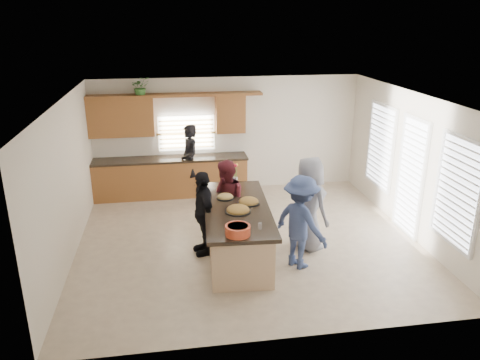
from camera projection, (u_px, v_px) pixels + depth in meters
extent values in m
plane|color=beige|center=(248.00, 240.00, 9.19)|extent=(6.50, 6.50, 0.00)
cube|color=silver|center=(227.00, 134.00, 11.52)|extent=(6.50, 0.02, 2.80)
cube|color=silver|center=(289.00, 247.00, 5.93)|extent=(6.50, 0.02, 2.80)
cube|color=silver|center=(67.00, 182.00, 8.24)|extent=(0.02, 6.00, 2.80)
cube|color=silver|center=(411.00, 164.00, 9.20)|extent=(0.02, 6.00, 2.80)
cube|color=white|center=(249.00, 98.00, 8.25)|extent=(6.50, 6.00, 0.02)
cube|color=brown|center=(171.00, 178.00, 11.33)|extent=(3.65, 0.62, 0.90)
cube|color=black|center=(170.00, 159.00, 11.18)|extent=(3.70, 0.65, 0.05)
cube|color=brown|center=(121.00, 117.00, 10.80)|extent=(1.50, 0.36, 0.90)
cube|color=brown|center=(230.00, 114.00, 11.17)|extent=(0.70, 0.36, 0.90)
cube|color=brown|center=(176.00, 95.00, 10.83)|extent=(4.05, 0.40, 0.06)
cube|color=olive|center=(187.00, 133.00, 11.31)|extent=(1.35, 0.08, 0.85)
cube|color=white|center=(381.00, 146.00, 10.39)|extent=(0.06, 1.10, 1.75)
cube|color=white|center=(410.00, 177.00, 9.17)|extent=(0.06, 0.85, 2.25)
cube|color=white|center=(457.00, 192.00, 7.69)|extent=(0.06, 1.10, 1.75)
cube|color=tan|center=(237.00, 233.00, 8.49)|extent=(1.15, 2.56, 0.88)
cube|color=black|center=(237.00, 209.00, 8.34)|extent=(1.31, 2.76, 0.07)
cube|color=black|center=(237.00, 252.00, 8.63)|extent=(1.06, 2.47, 0.08)
cylinder|color=black|center=(238.00, 211.00, 8.11)|extent=(0.45, 0.45, 0.02)
ellipsoid|color=#B18737|center=(238.00, 210.00, 8.10)|extent=(0.41, 0.41, 0.18)
cylinder|color=black|center=(249.00, 203.00, 8.48)|extent=(0.41, 0.41, 0.02)
ellipsoid|color=#B18737|center=(249.00, 202.00, 8.47)|extent=(0.37, 0.37, 0.16)
cylinder|color=black|center=(225.00, 198.00, 8.71)|extent=(0.33, 0.33, 0.02)
ellipsoid|color=tan|center=(225.00, 197.00, 8.70)|extent=(0.30, 0.30, 0.13)
cylinder|color=#E74D2A|center=(238.00, 230.00, 7.24)|extent=(0.40, 0.40, 0.16)
cylinder|color=beige|center=(238.00, 227.00, 7.22)|extent=(0.33, 0.33, 0.04)
cylinder|color=white|center=(260.00, 226.00, 7.43)|extent=(0.07, 0.07, 0.11)
cylinder|color=#C593D7|center=(229.00, 188.00, 9.16)|extent=(0.19, 0.19, 0.06)
cylinder|color=silver|center=(235.00, 180.00, 9.42)|extent=(0.12, 0.12, 0.16)
imported|color=#418033|center=(141.00, 87.00, 10.64)|extent=(0.50, 0.46, 0.46)
imported|color=black|center=(190.00, 161.00, 11.17)|extent=(0.58, 0.73, 1.76)
imported|color=maroon|center=(226.00, 202.00, 8.91)|extent=(0.77, 0.90, 1.62)
imported|color=black|center=(203.00, 213.00, 8.46)|extent=(0.53, 0.98, 1.59)
imported|color=navy|center=(301.00, 222.00, 7.99)|extent=(1.11, 1.24, 1.67)
imported|color=slate|center=(309.00, 204.00, 8.61)|extent=(0.87, 1.03, 1.79)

